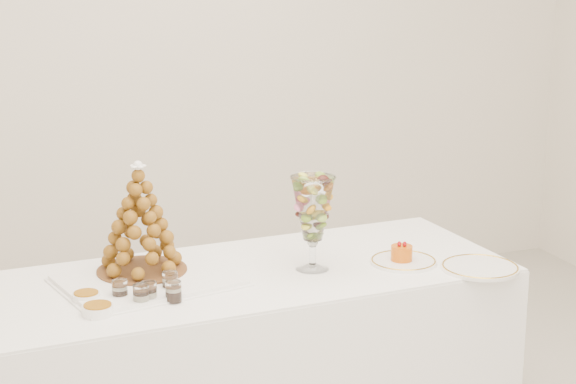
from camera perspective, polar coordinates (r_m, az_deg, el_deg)
name	(u,v)px	position (r m, az deg, el deg)	size (l,w,h in m)	color
buffet_table	(250,364)	(3.40, -2.24, -10.16)	(1.82, 0.82, 0.68)	white
lace_tray	(148,281)	(3.19, -8.28, -5.22)	(0.54, 0.40, 0.02)	white
macaron_vase	(313,210)	(3.24, 1.48, -1.05)	(0.15, 0.15, 0.32)	white
cake_plate	(403,262)	(3.38, 6.85, -4.11)	(0.23, 0.23, 0.01)	white
spare_plate	(480,268)	(3.36, 11.31, -4.42)	(0.27, 0.27, 0.01)	white
verrine_a	(120,290)	(3.05, -9.94, -5.76)	(0.05, 0.05, 0.07)	white
verrine_b	(149,292)	(3.02, -8.24, -5.91)	(0.05, 0.05, 0.07)	white
verrine_c	(170,282)	(3.10, -7.01, -5.31)	(0.05, 0.05, 0.07)	white
verrine_d	(141,295)	(3.00, -8.69, -6.06)	(0.05, 0.05, 0.07)	white
verrine_e	(174,292)	(3.01, -6.80, -5.89)	(0.05, 0.05, 0.07)	white
ramekin_back	(86,297)	(3.07, -11.87, -6.13)	(0.09, 0.09, 0.03)	white
ramekin_front	(98,310)	(2.95, -11.21, -6.88)	(0.09, 0.09, 0.03)	white
croquembouche	(140,218)	(3.21, -8.77, -1.55)	(0.30, 0.30, 0.38)	brown
mousse_cake	(402,253)	(3.37, 6.75, -3.60)	(0.08, 0.08, 0.07)	#CF5709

